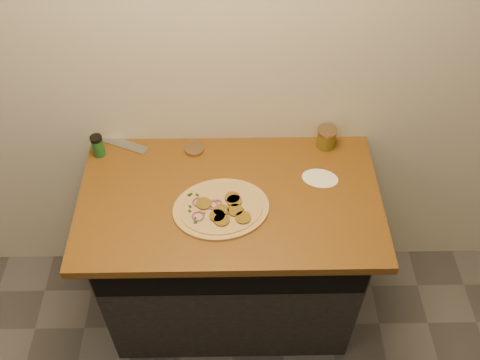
{
  "coord_description": "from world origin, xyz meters",
  "views": [
    {
      "loc": [
        0.02,
        0.05,
        2.52
      ],
      "look_at": [
        0.04,
        1.46,
        0.95
      ],
      "focal_mm": 40.0,
      "sensor_mm": 36.0,
      "label": 1
    }
  ],
  "objects_px": {
    "spice_shaker": "(98,146)",
    "chefs_knife": "(104,137)",
    "salsa_jar": "(326,138)",
    "pizza": "(221,208)"
  },
  "relations": [
    {
      "from": "pizza",
      "to": "chefs_knife",
      "type": "bearing_deg",
      "value": 141.57
    },
    {
      "from": "chefs_knife",
      "to": "spice_shaker",
      "type": "height_order",
      "value": "spice_shaker"
    },
    {
      "from": "pizza",
      "to": "chefs_knife",
      "type": "relative_size",
      "value": 1.23
    },
    {
      "from": "salsa_jar",
      "to": "spice_shaker",
      "type": "bearing_deg",
      "value": -177.71
    },
    {
      "from": "spice_shaker",
      "to": "chefs_knife",
      "type": "bearing_deg",
      "value": 88.89
    },
    {
      "from": "chefs_knife",
      "to": "salsa_jar",
      "type": "relative_size",
      "value": 3.77
    },
    {
      "from": "pizza",
      "to": "salsa_jar",
      "type": "height_order",
      "value": "salsa_jar"
    },
    {
      "from": "pizza",
      "to": "chefs_knife",
      "type": "distance_m",
      "value": 0.66
    },
    {
      "from": "chefs_knife",
      "to": "spice_shaker",
      "type": "distance_m",
      "value": 0.11
    },
    {
      "from": "salsa_jar",
      "to": "chefs_knife",
      "type": "bearing_deg",
      "value": 176.44
    }
  ]
}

